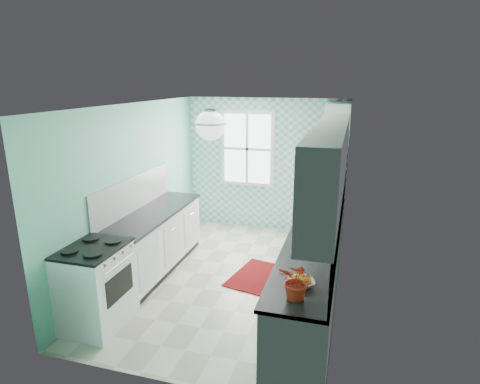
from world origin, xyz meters
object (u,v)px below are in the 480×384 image
(ceiling_light, at_px, (210,125))
(stove, at_px, (96,285))
(fruit_bowl, at_px, (301,282))
(fridge, at_px, (322,197))
(microwave, at_px, (325,143))
(sink, at_px, (322,213))
(potted_plant, at_px, (298,281))

(ceiling_light, relative_size, stove, 0.36)
(ceiling_light, distance_m, fruit_bowl, 2.01)
(stove, bearing_deg, fridge, 52.91)
(stove, bearing_deg, microwave, 52.91)
(stove, bearing_deg, fruit_bowl, -5.87)
(ceiling_light, xyz_separation_m, microwave, (1.11, 2.61, -0.54))
(fridge, bearing_deg, sink, -84.76)
(potted_plant, bearing_deg, microwave, 91.38)
(ceiling_light, height_order, microwave, ceiling_light)
(sink, xyz_separation_m, potted_plant, (-0.00, -2.51, 0.19))
(stove, xyz_separation_m, fruit_bowl, (2.40, -0.15, 0.46))
(fridge, xyz_separation_m, fruit_bowl, (0.09, -3.48, 0.15))
(ceiling_light, bearing_deg, potted_plant, -43.25)
(sink, bearing_deg, microwave, 95.56)
(ceiling_light, xyz_separation_m, potted_plant, (1.20, -1.13, -1.21))
(potted_plant, relative_size, microwave, 0.67)
(stove, distance_m, fruit_bowl, 2.45)
(stove, height_order, sink, sink)
(ceiling_light, relative_size, potted_plant, 0.98)
(sink, bearing_deg, fridge, 95.58)
(fruit_bowl, height_order, potted_plant, potted_plant)
(fridge, relative_size, fruit_bowl, 6.66)
(microwave, bearing_deg, ceiling_light, 68.00)
(fridge, height_order, microwave, microwave)
(fridge, distance_m, fruit_bowl, 3.48)
(fruit_bowl, xyz_separation_m, microwave, (-0.09, 3.48, 0.81))
(stove, relative_size, microwave, 1.83)
(fridge, relative_size, sink, 2.93)
(sink, relative_size, microwave, 1.05)
(fridge, xyz_separation_m, sink, (0.09, -1.23, 0.11))
(sink, relative_size, fruit_bowl, 2.27)
(fridge, distance_m, stove, 4.07)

